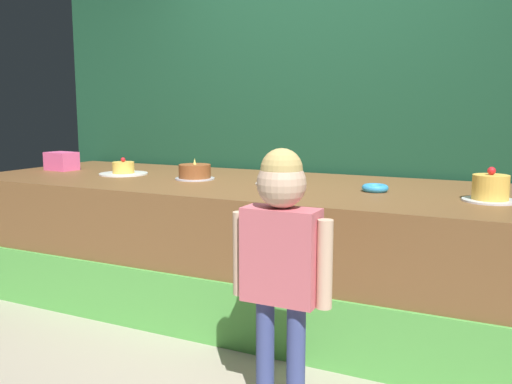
{
  "coord_description": "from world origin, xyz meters",
  "views": [
    {
      "loc": [
        1.37,
        -2.47,
        1.28
      ],
      "look_at": [
        -0.04,
        0.4,
        0.8
      ],
      "focal_mm": 38.75,
      "sensor_mm": 36.0,
      "label": 1
    }
  ],
  "objects": [
    {
      "name": "cake_center",
      "position": [
        -0.0,
        0.64,
        0.86
      ],
      "size": [
        0.28,
        0.28,
        0.15
      ],
      "color": "white",
      "rests_on": "stage_platform"
    },
    {
      "name": "cake_right",
      "position": [
        1.22,
        0.55,
        0.87
      ],
      "size": [
        0.27,
        0.27,
        0.18
      ],
      "color": "silver",
      "rests_on": "stage_platform"
    },
    {
      "name": "pink_box",
      "position": [
        -1.83,
        0.66,
        0.88
      ],
      "size": [
        0.24,
        0.18,
        0.14
      ],
      "primitive_type": "cube",
      "rotation": [
        0.0,
        0.0,
        -0.09
      ],
      "color": "#F95D9B",
      "rests_on": "stage_platform"
    },
    {
      "name": "cake_left",
      "position": [
        -0.61,
        0.64,
        0.86
      ],
      "size": [
        0.26,
        0.26,
        0.14
      ],
      "color": "silver",
      "rests_on": "stage_platform"
    },
    {
      "name": "curtain_backdrop",
      "position": [
        0.0,
        1.44,
        1.31
      ],
      "size": [
        4.74,
        0.08,
        2.62
      ],
      "primitive_type": "cube",
      "color": "#19472D",
      "rests_on": "ground_plane"
    },
    {
      "name": "stage_platform",
      "position": [
        0.0,
        0.67,
        0.4
      ],
      "size": [
        4.31,
        1.36,
        0.81
      ],
      "color": "brown",
      "rests_on": "ground_plane"
    },
    {
      "name": "ground_plane",
      "position": [
        0.0,
        0.0,
        0.0
      ],
      "size": [
        12.0,
        12.0,
        0.0
      ],
      "primitive_type": "plane",
      "color": "#ADA38E"
    },
    {
      "name": "donut",
      "position": [
        0.61,
        0.63,
        0.83
      ],
      "size": [
        0.15,
        0.15,
        0.04
      ],
      "primitive_type": "torus",
      "color": "#3399D8",
      "rests_on": "stage_platform"
    },
    {
      "name": "cake_far_left",
      "position": [
        -1.22,
        0.65,
        0.84
      ],
      "size": [
        0.34,
        0.34,
        0.12
      ],
      "color": "white",
      "rests_on": "stage_platform"
    },
    {
      "name": "child_figure",
      "position": [
        0.51,
        -0.48,
        0.73
      ],
      "size": [
        0.43,
        0.2,
        1.13
      ],
      "color": "#3F4C8C",
      "rests_on": "ground_plane"
    }
  ]
}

